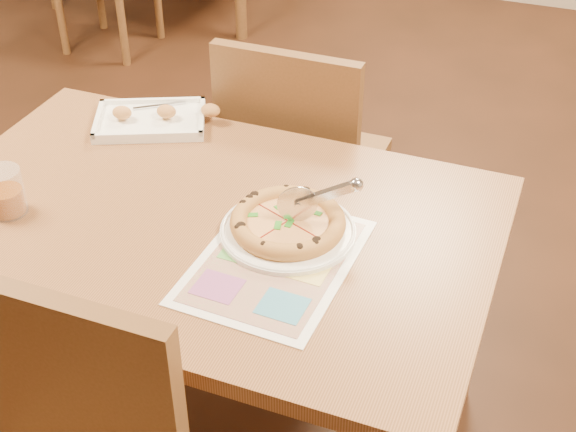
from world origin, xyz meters
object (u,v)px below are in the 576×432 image
(dining_table, at_px, (205,247))
(plate, at_px, (288,232))
(menu, at_px, (275,261))
(chair_far, at_px, (297,146))
(glass_tumbler, at_px, (5,194))
(pizza, at_px, (288,222))
(appetizer_tray, at_px, (154,120))
(pizza_cutter, at_px, (316,198))

(dining_table, bearing_deg, plate, 2.88)
(plate, relative_size, menu, 0.69)
(chair_far, xyz_separation_m, glass_tumbler, (-0.42, -0.74, 0.20))
(pizza, relative_size, appetizer_tray, 0.73)
(plate, bearing_deg, dining_table, -177.12)
(pizza, xyz_separation_m, menu, (0.01, -0.10, -0.03))
(appetizer_tray, bearing_deg, plate, -32.30)
(glass_tumbler, bearing_deg, chair_far, 60.64)
(menu, bearing_deg, plate, 95.17)
(pizza, distance_m, pizza_cutter, 0.09)
(pizza, distance_m, menu, 0.11)
(pizza_cutter, distance_m, glass_tumbler, 0.70)
(pizza, xyz_separation_m, glass_tumbler, (-0.62, -0.15, 0.02))
(chair_far, bearing_deg, plate, 108.81)
(dining_table, relative_size, glass_tumbler, 11.97)
(dining_table, xyz_separation_m, menu, (0.21, -0.09, 0.09))
(chair_far, xyz_separation_m, appetizer_tray, (-0.31, -0.27, 0.17))
(pizza_cutter, bearing_deg, menu, -133.27)
(pizza, bearing_deg, plate, -66.65)
(plate, relative_size, appetizer_tray, 0.86)
(chair_far, height_order, pizza_cutter, chair_far)
(chair_far, height_order, pizza, chair_far)
(plate, bearing_deg, glass_tumbler, -166.45)
(dining_table, distance_m, pizza, 0.23)
(appetizer_tray, xyz_separation_m, glass_tumbler, (-0.11, -0.47, 0.03))
(dining_table, distance_m, pizza_cutter, 0.31)
(dining_table, bearing_deg, chair_far, 90.00)
(chair_far, xyz_separation_m, menu, (0.21, -0.69, 0.16))
(glass_tumbler, distance_m, menu, 0.63)
(pizza_cutter, xyz_separation_m, glass_tumbler, (-0.67, -0.18, -0.04))
(pizza, height_order, pizza_cutter, pizza_cutter)
(appetizer_tray, distance_m, glass_tumbler, 0.48)
(dining_table, distance_m, chair_far, 0.61)
(plate, xyz_separation_m, glass_tumbler, (-0.62, -0.15, 0.04))
(appetizer_tray, relative_size, glass_tumbler, 3.17)
(menu, bearing_deg, chair_far, 106.99)
(pizza_cutter, xyz_separation_m, menu, (-0.04, -0.13, -0.09))
(plate, xyz_separation_m, pizza, (-0.00, 0.01, 0.02))
(chair_far, relative_size, pizza_cutter, 2.95)
(chair_far, relative_size, glass_tumbler, 4.33)
(pizza_cutter, xyz_separation_m, appetizer_tray, (-0.56, 0.29, -0.08))
(chair_far, height_order, glass_tumbler, chair_far)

